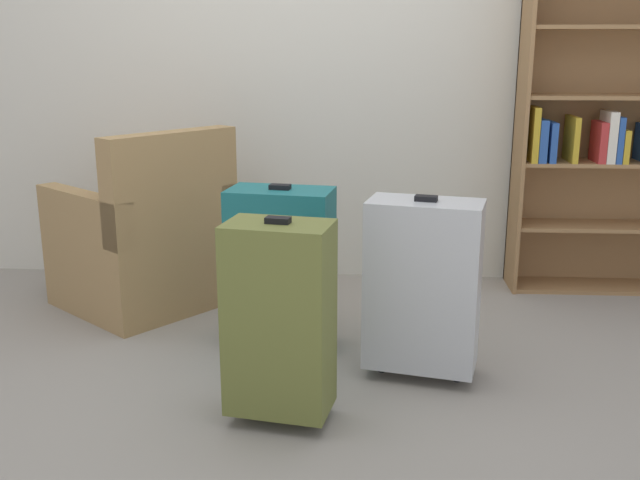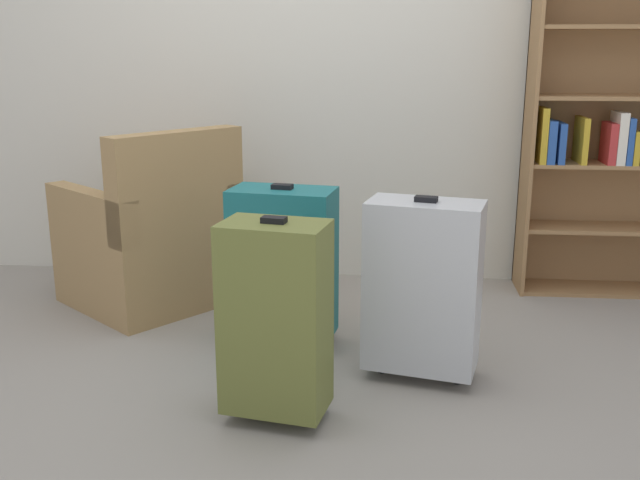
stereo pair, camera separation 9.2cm
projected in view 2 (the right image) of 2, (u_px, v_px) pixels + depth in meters
The scene contains 7 objects.
ground_plane at pixel (263, 404), 2.70m from camera, with size 10.11×10.11×0.00m, color gray.
back_wall at pixel (309, 42), 3.95m from camera, with size 5.78×0.10×2.60m, color beige.
armchair at pixel (152, 243), 3.70m from camera, with size 0.98×0.98×0.90m.
mug at pixel (269, 305), 3.59m from camera, with size 0.12×0.08×0.10m.
suitcase_olive at pixel (276, 318), 2.50m from camera, with size 0.39×0.29×0.74m.
suitcase_silver at pixel (423, 286), 2.83m from camera, with size 0.48×0.33×0.74m.
suitcase_teal at pixel (283, 263), 3.16m from camera, with size 0.47×0.31×0.72m.
Camera 2 is at (0.43, -2.42, 1.29)m, focal length 41.00 mm.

